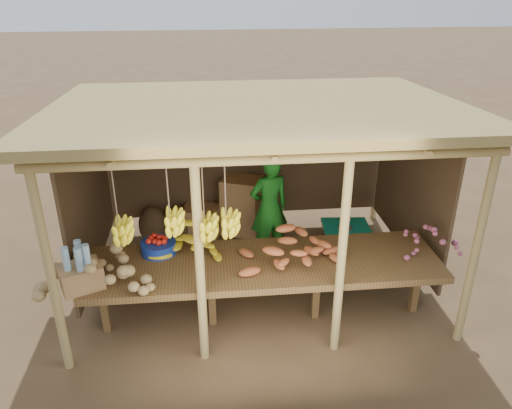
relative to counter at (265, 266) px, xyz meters
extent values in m
plane|color=brown|center=(0.00, 0.95, -0.74)|extent=(60.00, 60.00, 0.00)
cylinder|color=tan|center=(-2.10, -0.55, 0.36)|extent=(0.09, 0.09, 2.20)
cylinder|color=tan|center=(2.10, -0.55, 0.36)|extent=(0.09, 0.09, 2.20)
cylinder|color=tan|center=(-2.10, 2.45, 0.36)|extent=(0.09, 0.09, 2.20)
cylinder|color=tan|center=(2.10, 2.45, 0.36)|extent=(0.09, 0.09, 2.20)
cylinder|color=tan|center=(-0.70, -0.55, 0.36)|extent=(0.09, 0.09, 2.20)
cylinder|color=tan|center=(0.70, -0.55, 0.36)|extent=(0.09, 0.09, 2.20)
cylinder|color=tan|center=(0.00, -0.55, 1.46)|extent=(4.40, 0.09, 0.09)
cylinder|color=tan|center=(0.00, 2.45, 1.46)|extent=(4.40, 0.09, 0.09)
cube|color=#9F884A|center=(0.00, 0.95, 1.55)|extent=(4.70, 3.50, 0.28)
cube|color=#4E3924|center=(0.00, 2.43, 0.47)|extent=(4.20, 0.04, 1.98)
cube|color=#4E3924|center=(-2.08, 1.15, 0.47)|extent=(0.04, 2.40, 1.98)
cube|color=#4E3924|center=(2.08, 1.15, 0.47)|extent=(0.04, 2.40, 1.98)
cube|color=brown|center=(0.00, 0.00, 0.02)|extent=(3.90, 1.05, 0.08)
cube|color=brown|center=(-1.80, 0.00, -0.38)|extent=(0.08, 0.08, 0.72)
cube|color=brown|center=(-0.60, 0.00, -0.38)|extent=(0.08, 0.08, 0.72)
cube|color=brown|center=(0.60, 0.00, -0.38)|extent=(0.08, 0.08, 0.72)
cube|color=brown|center=(1.80, 0.00, -0.38)|extent=(0.08, 0.08, 0.72)
cylinder|color=navy|center=(-1.18, 0.31, 0.13)|extent=(0.40, 0.40, 0.14)
cube|color=#997044|center=(-1.90, -0.30, 0.19)|extent=(0.49, 0.45, 0.25)
imported|color=#176719|center=(0.23, 1.40, 0.03)|extent=(0.64, 0.52, 1.54)
cube|color=brown|center=(1.25, 1.15, -0.48)|extent=(0.60, 0.52, 0.52)
cube|color=#0C8775|center=(1.25, 1.15, -0.19)|extent=(0.66, 0.58, 0.05)
cube|color=#997044|center=(-0.09, 2.15, -0.49)|extent=(0.67, 0.61, 0.45)
cube|color=#997044|center=(-0.09, 2.15, -0.05)|extent=(0.67, 0.61, 0.45)
cube|color=#997044|center=(-0.71, 2.15, -0.49)|extent=(0.67, 0.61, 0.45)
ellipsoid|color=#4E3924|center=(-1.45, 2.15, -0.48)|extent=(0.44, 0.44, 0.59)
ellipsoid|color=#4E3924|center=(-1.05, 2.15, -0.48)|extent=(0.44, 0.44, 0.59)
camera|label=1|loc=(-0.58, -4.68, 2.99)|focal=35.00mm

